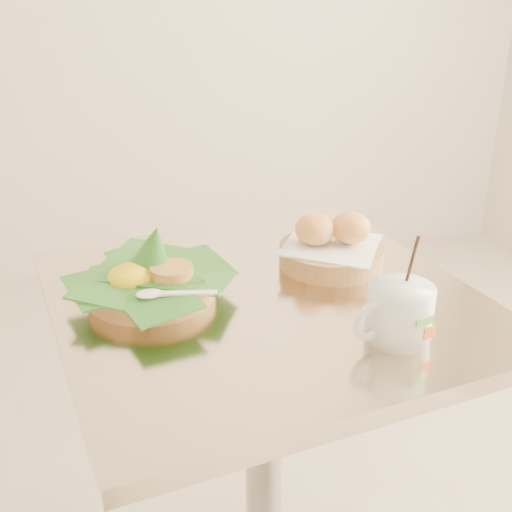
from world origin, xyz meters
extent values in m
cylinder|color=gray|center=(0.15, 0.00, 0.37)|extent=(0.07, 0.07, 0.69)
cube|color=beige|center=(0.15, 0.00, 0.73)|extent=(0.81, 0.81, 0.03)
cylinder|color=#A77B47|center=(-0.04, 0.04, 0.77)|extent=(0.22, 0.22, 0.04)
cone|color=#1B5C1A|center=(-0.03, 0.05, 0.83)|extent=(0.13, 0.13, 0.11)
ellipsoid|color=yellow|center=(-0.07, 0.04, 0.79)|extent=(0.08, 0.08, 0.05)
cylinder|color=#CC9347|center=(-0.01, 0.02, 0.80)|extent=(0.07, 0.07, 0.02)
cylinder|color=#A77B47|center=(0.30, 0.09, 0.77)|extent=(0.20, 0.20, 0.04)
cube|color=white|center=(0.30, 0.09, 0.79)|extent=(0.23, 0.23, 0.01)
ellipsoid|color=orange|center=(0.27, 0.10, 0.82)|extent=(0.07, 0.07, 0.06)
ellipsoid|color=orange|center=(0.34, 0.09, 0.82)|extent=(0.07, 0.07, 0.06)
cylinder|color=white|center=(0.31, -0.19, 0.79)|extent=(0.10, 0.10, 0.09)
torus|color=white|center=(0.25, -0.21, 0.79)|extent=(0.06, 0.03, 0.06)
cylinder|color=#492614|center=(0.31, -0.19, 0.83)|extent=(0.09, 0.09, 0.01)
cylinder|color=black|center=(0.32, -0.18, 0.86)|extent=(0.01, 0.05, 0.13)
cube|color=green|center=(0.32, -0.24, 0.80)|extent=(0.03, 0.01, 0.01)
cube|color=orange|center=(0.34, -0.23, 0.78)|extent=(0.02, 0.01, 0.02)
camera|label=1|loc=(-0.10, -0.96, 1.26)|focal=45.00mm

